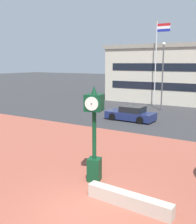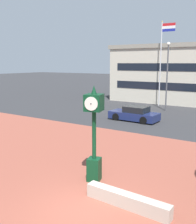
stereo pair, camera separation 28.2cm
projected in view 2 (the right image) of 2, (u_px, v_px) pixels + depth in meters
The scene contains 7 objects.
ground_plane at pixel (85, 211), 9.01m from camera, with size 200.00×200.00×0.00m, color #2D2D30.
plaza_brick_paving at pixel (127, 178), 11.61m from camera, with size 44.00×14.27×0.01m, color brown.
planter_wall at pixel (127, 200), 9.24m from camera, with size 3.20×0.40×0.50m, color #ADA393.
street_clock at pixel (94, 132), 11.00m from camera, with size 0.83×0.86×4.09m.
car_street_near at pixel (134, 114), 23.11m from camera, with size 4.32×2.03×1.28m.
flagpole_primary at pixel (162, 58), 30.32m from camera, with size 1.59×0.14×9.60m.
street_lamp_post at pixel (167, 70), 27.27m from camera, with size 0.36×0.36×7.05m.
Camera 2 is at (4.80, -6.71, 4.98)m, focal length 42.49 mm.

